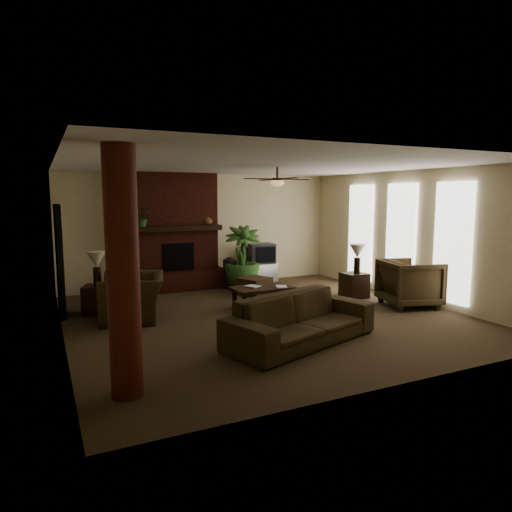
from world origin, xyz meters
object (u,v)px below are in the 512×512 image
armchair_right (410,281)px  lamp_left (97,262)px  side_table_left (98,300)px  armchair_left (133,290)px  sofa (301,311)px  ottoman (255,286)px  coffee_table (262,290)px  tv_stand (260,273)px  side_table_right (354,285)px  lamp_right (357,253)px  log_column (123,274)px  floor_vase (230,270)px  floor_plant (242,271)px

armchair_right → lamp_left: (-5.84, 2.14, 0.47)m
armchair_right → side_table_left: 6.23m
armchair_left → sofa: bearing=53.7°
ottoman → coffee_table: bearing=-108.6°
sofa → armchair_right: bearing=0.3°
armchair_right → tv_stand: armchair_right is taller
ottoman → side_table_right: side_table_right is taller
tv_stand → lamp_left: size_ratio=1.31×
armchair_left → lamp_right: (4.83, -0.31, 0.45)m
log_column → lamp_left: 4.01m
coffee_table → side_table_right: 2.29m
log_column → floor_vase: log_column is taller
coffee_table → floor_vase: floor_vase is taller
coffee_table → tv_stand: (1.19, 2.53, -0.12)m
coffee_table → floor_plant: floor_plant is taller
lamp_left → side_table_left: bearing=-130.3°
side_table_left → lamp_right: lamp_right is taller
tv_stand → floor_plant: (-0.79, -0.60, 0.18)m
tv_stand → side_table_right: (1.10, -2.54, 0.03)m
armchair_left → tv_stand: (3.71, 2.28, -0.30)m
sofa → floor_plant: sofa is taller
floor_plant → armchair_left: bearing=-150.1°
coffee_table → side_table_left: bearing=162.8°
coffee_table → floor_plant: (0.40, 1.93, 0.06)m
sofa → lamp_right: (2.76, 2.19, 0.50)m
armchair_left → side_table_right: (4.80, -0.27, -0.27)m
coffee_table → lamp_left: 3.25m
armchair_left → lamp_left: size_ratio=1.94×
armchair_left → floor_vase: armchair_left is taller
armchair_left → ottoman: armchair_left is taller
tv_stand → side_table_left: bearing=-175.7°
coffee_table → side_table_right: size_ratio=2.18×
log_column → floor_plant: bearing=54.0°
armchair_right → coffee_table: armchair_right is taller
log_column → floor_vase: bearing=57.0°
sofa → armchair_left: 3.25m
floor_plant → side_table_right: bearing=-45.8°
tv_stand → floor_plant: floor_plant is taller
sofa → armchair_left: bearing=111.7°
ottoman → armchair_left: bearing=-162.4°
sofa → lamp_left: size_ratio=3.91×
log_column → floor_plant: (3.59, 4.95, -0.97)m
coffee_table → lamp_left: lamp_left is taller
ottoman → floor_vase: floor_vase is taller
tv_stand → floor_plant: bearing=-158.7°
side_table_left → side_table_right: bearing=-10.2°
armchair_left → coffee_table: bearing=98.4°
tv_stand → sofa: bearing=-124.9°
side_table_left → coffee_table: bearing=-17.2°
coffee_table → floor_vase: 2.19m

